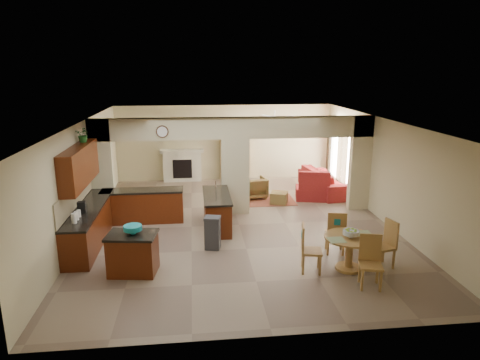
{
  "coord_description": "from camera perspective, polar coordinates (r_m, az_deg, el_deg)",
  "views": [
    {
      "loc": [
        -1.17,
        -10.84,
        4.13
      ],
      "look_at": [
        0.06,
        0.3,
        1.18
      ],
      "focal_mm": 32.0,
      "sensor_mm": 36.0,
      "label": 1
    }
  ],
  "objects": [
    {
      "name": "glazed_door",
      "position": [
        15.22,
        13.59,
        2.66
      ],
      "size": [
        0.02,
        0.7,
        2.1
      ],
      "primitive_type": "cube",
      "color": "white",
      "rests_on": "wall_right"
    },
    {
      "name": "upper_cabinets",
      "position": [
        10.61,
        -20.62,
        1.78
      ],
      "size": [
        0.35,
        2.4,
        0.9
      ],
      "primitive_type": "cube",
      "color": "#461808",
      "rests_on": "wall_left"
    },
    {
      "name": "fireplace",
      "position": [
        16.06,
        -7.69,
        1.98
      ],
      "size": [
        1.6,
        0.35,
        1.2
      ],
      "color": "beige",
      "rests_on": "floor"
    },
    {
      "name": "chair_north",
      "position": [
        9.95,
        12.67,
        -6.68
      ],
      "size": [
        0.49,
        0.49,
        1.02
      ],
      "rotation": [
        0.0,
        0.0,
        2.95
      ],
      "color": "olive",
      "rests_on": "floor"
    },
    {
      "name": "chair_east",
      "position": [
        9.66,
        18.93,
        -7.81
      ],
      "size": [
        0.51,
        0.51,
        1.02
      ],
      "rotation": [
        0.0,
        0.0,
        4.95
      ],
      "color": "olive",
      "rests_on": "floor"
    },
    {
      "name": "dining_table",
      "position": [
        9.32,
        14.39,
        -8.7
      ],
      "size": [
        1.08,
        1.08,
        0.73
      ],
      "color": "olive",
      "rests_on": "floor"
    },
    {
      "name": "kitchen_counter",
      "position": [
        11.4,
        -16.57,
        -4.64
      ],
      "size": [
        2.52,
        3.29,
        1.48
      ],
      "color": "#461808",
      "rests_on": "floor"
    },
    {
      "name": "partition_center_pier",
      "position": [
        12.27,
        -0.64,
        0.46
      ],
      "size": [
        0.8,
        0.25,
        2.2
      ],
      "primitive_type": "cube",
      "color": "#C8BC92",
      "rests_on": "floor"
    },
    {
      "name": "drape_b_right",
      "position": [
        16.52,
        11.81,
        4.23
      ],
      "size": [
        0.1,
        0.28,
        2.3
      ],
      "primitive_type": "cube",
      "color": "#381616",
      "rests_on": "wall_right"
    },
    {
      "name": "wall_left",
      "position": [
        11.53,
        -20.32,
        0.12
      ],
      "size": [
        0.0,
        10.0,
        10.0
      ],
      "primitive_type": "plane",
      "rotation": [
        1.57,
        0.0,
        1.57
      ],
      "color": "#C8BC92",
      "rests_on": "floor"
    },
    {
      "name": "plant",
      "position": [
        11.08,
        -20.18,
        5.69
      ],
      "size": [
        0.41,
        0.39,
        0.37
      ],
      "primitive_type": "imported",
      "rotation": [
        0.0,
        0.0,
        -0.35
      ],
      "color": "#184A13",
      "rests_on": "upper_cabinets"
    },
    {
      "name": "chaise",
      "position": [
        14.04,
        9.45,
        -1.72
      ],
      "size": [
        1.12,
        0.98,
        0.39
      ],
      "primitive_type": "cube",
      "rotation": [
        0.0,
        0.0,
        -0.2
      ],
      "color": "maroon",
      "rests_on": "floor"
    },
    {
      "name": "drape_b_left",
      "position": [
        15.4,
        13.17,
        3.4
      ],
      "size": [
        0.1,
        0.28,
        2.3
      ],
      "primitive_type": "cube",
      "color": "#381616",
      "rests_on": "wall_right"
    },
    {
      "name": "teal_bowl",
      "position": [
        9.0,
        -14.1,
        -6.43
      ],
      "size": [
        0.37,
        0.37,
        0.18
      ],
      "primitive_type": "cylinder",
      "color": "teal",
      "rests_on": "kitchen_island"
    },
    {
      "name": "rug",
      "position": [
        13.78,
        3.89,
        -2.69
      ],
      "size": [
        1.6,
        1.3,
        0.01
      ],
      "primitive_type": "cube",
      "color": "brown",
      "rests_on": "floor"
    },
    {
      "name": "chair_south",
      "position": [
        8.76,
        17.0,
        -10.01
      ],
      "size": [
        0.51,
        0.51,
        1.02
      ],
      "rotation": [
        0.0,
        0.0,
        -0.23
      ],
      "color": "olive",
      "rests_on": "floor"
    },
    {
      "name": "partition_right_pier",
      "position": [
        13.09,
        15.7,
        2.16
      ],
      "size": [
        0.6,
        0.25,
        2.8
      ],
      "primitive_type": "cube",
      "color": "#C8BC92",
      "rests_on": "floor"
    },
    {
      "name": "ottoman",
      "position": [
        13.45,
        5.22,
        -2.38
      ],
      "size": [
        0.65,
        0.65,
        0.36
      ],
      "primitive_type": "cube",
      "rotation": [
        0.0,
        0.0,
        -0.37
      ],
      "color": "maroon",
      "rests_on": "floor"
    },
    {
      "name": "window_b",
      "position": [
        15.97,
        12.61,
        3.83
      ],
      "size": [
        0.02,
        0.9,
        1.9
      ],
      "primitive_type": "cube",
      "color": "white",
      "rests_on": "wall_right"
    },
    {
      "name": "ceiling",
      "position": [
        10.98,
        -0.14,
        7.8
      ],
      "size": [
        10.0,
        10.0,
        0.0
      ],
      "primitive_type": "plane",
      "rotation": [
        3.14,
        0.0,
        0.0
      ],
      "color": "white",
      "rests_on": "wall_back"
    },
    {
      "name": "shelving_unit",
      "position": [
        16.06,
        -0.75,
        3.15
      ],
      "size": [
        1.0,
        0.32,
        1.8
      ],
      "primitive_type": "cube",
      "color": "olive",
      "rests_on": "floor"
    },
    {
      "name": "ceiling_fan",
      "position": [
        14.18,
        4.63,
        8.35
      ],
      "size": [
        1.0,
        1.0,
        0.1
      ],
      "primitive_type": "cylinder",
      "color": "white",
      "rests_on": "ceiling"
    },
    {
      "name": "fruit_bowl",
      "position": [
        9.16,
        14.58,
        -6.9
      ],
      "size": [
        0.34,
        0.34,
        0.18
      ],
      "primitive_type": "cylinder",
      "color": "#85B827",
      "rests_on": "dining_table"
    },
    {
      "name": "wall_clock",
      "position": [
        11.84,
        -10.33,
        6.36
      ],
      "size": [
        0.34,
        0.03,
        0.34
      ],
      "primitive_type": "cylinder",
      "rotation": [
        1.57,
        0.0,
        0.0
      ],
      "color": "#4A2B18",
      "rests_on": "partition_header"
    },
    {
      "name": "sofa",
      "position": [
        14.91,
        11.36,
        -0.09
      ],
      "size": [
        2.73,
        1.34,
        0.77
      ],
      "primitive_type": "imported",
      "rotation": [
        0.0,
        0.0,
        1.69
      ],
      "color": "maroon",
      "rests_on": "floor"
    },
    {
      "name": "kitchen_island",
      "position": [
        9.18,
        -14.09,
        -9.45
      ],
      "size": [
        1.08,
        0.84,
        0.86
      ],
      "rotation": [
        0.0,
        0.0,
        -0.14
      ],
      "color": "#461808",
      "rests_on": "floor"
    },
    {
      "name": "wall_back",
      "position": [
        16.11,
        -2.06,
        4.99
      ],
      "size": [
        8.0,
        0.0,
        8.0
      ],
      "primitive_type": "plane",
      "rotation": [
        1.57,
        0.0,
        0.0
      ],
      "color": "#C8BC92",
      "rests_on": "floor"
    },
    {
      "name": "drape_a_left",
      "position": [
        13.85,
        15.47,
        2.0
      ],
      "size": [
        0.1,
        0.28,
        2.3
      ],
      "primitive_type": "cube",
      "color": "#381616",
      "rests_on": "wall_right"
    },
    {
      "name": "wall_front",
      "position": [
        6.55,
        4.65,
        -9.93
      ],
      "size": [
        8.0,
        0.0,
        8.0
      ],
      "primitive_type": "plane",
      "rotation": [
        -1.57,
        0.0,
        0.0
      ],
      "color": "#C8BC92",
      "rests_on": "floor"
    },
    {
      "name": "window_a",
      "position": [
        14.41,
        14.75,
        2.53
      ],
      "size": [
        0.02,
        0.9,
        1.9
      ],
      "primitive_type": "cube",
      "color": "white",
      "rests_on": "wall_right"
    },
    {
      "name": "trash_can",
      "position": [
        10.09,
        -3.67,
        -7.2
      ],
      "size": [
        0.4,
        0.36,
        0.73
      ],
      "primitive_type": "cube",
      "rotation": [
        0.0,
        0.0,
        -0.23
      ],
      "color": "#313133",
      "rests_on": "floor"
    },
    {
      "name": "peninsula",
      "position": [
        11.35,
        -3.1,
        -4.15
      ],
      "size": [
        0.7,
        1.85,
        0.91
      ],
      "color": "#461808",
      "rests_on": "floor"
    },
    {
      "name": "wall_right",
      "position": [
        12.31,
        18.71,
        1.16
      ],
      "size": [
        0.0,
        10.0,
        10.0
      ],
      "primitive_type": "plane",
      "rotation": [
        1.57,
        0.0,
        -1.57
      ],
      "color": "#C8BC92",
      "rests_on": "floor"
    },
    {
      "name": "partition_header",
      "position": [
        12.01,
        -0.66,
        6.95
      ],
      "size": [
        8.0,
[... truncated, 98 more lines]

